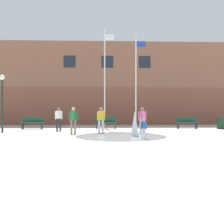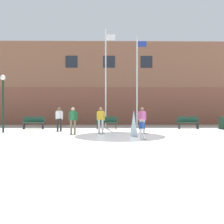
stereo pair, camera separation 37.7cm
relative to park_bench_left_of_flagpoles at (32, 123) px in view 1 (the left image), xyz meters
The scene contains 15 objects.
ground_plane 12.12m from the park_bench_left_of_flagpoles, 62.06° to the right, with size 100.00×100.00×0.00m, color #B2ADA3.
library_building 10.23m from the park_bench_left_of_flagpoles, 53.94° to the left, with size 36.00×6.05×7.82m.
splash_fountain 8.52m from the park_bench_left_of_flagpoles, 38.41° to the right, with size 4.98×4.98×1.44m.
park_bench_left_of_flagpoles is the anchor object (origin of this frame).
park_bench_center 5.48m from the park_bench_left_of_flagpoles, ahead, with size 1.60×0.44×0.91m.
park_bench_under_right_flagpole 11.63m from the park_bench_left_of_flagpoles, ahead, with size 1.60×0.44×0.91m.
adult_near_bench 2.84m from the park_bench_left_of_flagpoles, 37.37° to the right, with size 0.50×0.39×1.59m.
teen_by_trashcan 6.18m from the park_bench_left_of_flagpoles, 33.60° to the right, with size 0.50×0.32×1.59m.
child_with_pink_shirt 9.81m from the park_bench_left_of_flagpoles, 41.85° to the right, with size 0.31×0.24×0.99m.
adult_watching 5.25m from the park_bench_left_of_flagpoles, 48.42° to the right, with size 0.50×0.37×1.59m.
adult_in_red 8.42m from the park_bench_left_of_flagpoles, 23.22° to the right, with size 0.50×0.39×1.59m.
flagpole_left 6.65m from the park_bench_left_of_flagpoles, 11.65° to the left, with size 0.80×0.10×7.80m.
flagpole_right 8.69m from the park_bench_left_of_flagpoles, ahead, with size 0.80×0.10×7.28m.
lamp_post_left_lane 3.69m from the park_bench_left_of_flagpoles, 110.31° to the right, with size 0.32×0.32×3.65m.
trash_can 14.05m from the park_bench_left_of_flagpoles, ahead, with size 0.56×0.56×0.90m, color #193323.
Camera 1 is at (-0.46, -8.97, 1.53)m, focal length 42.00 mm.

